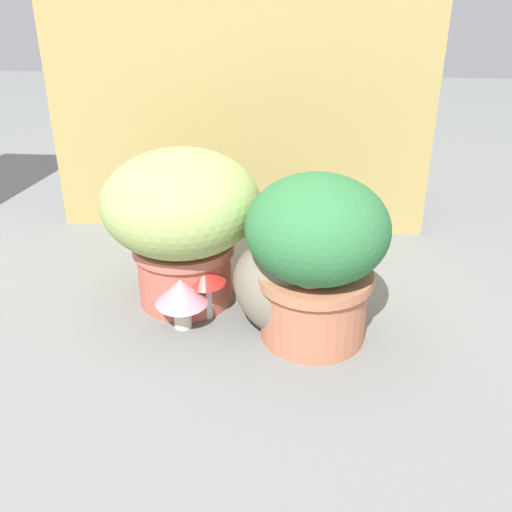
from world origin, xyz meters
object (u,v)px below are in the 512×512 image
(cat, at_px, (282,288))
(mushroom_ornament_red, at_px, (203,278))
(leafy_planter, at_px, (316,253))
(grass_planter, at_px, (182,217))
(mushroom_ornament_pink, at_px, (181,294))

(cat, height_order, mushroom_ornament_red, cat)
(leafy_planter, distance_m, cat, 0.13)
(leafy_planter, xyz_separation_m, cat, (-0.08, 0.01, -0.10))
(grass_planter, distance_m, mushroom_ornament_pink, 0.19)
(mushroom_ornament_pink, bearing_deg, mushroom_ornament_red, 49.32)
(grass_planter, relative_size, cat, 1.15)
(leafy_planter, relative_size, mushroom_ornament_pink, 3.02)
(grass_planter, bearing_deg, mushroom_ornament_pink, -83.42)
(mushroom_ornament_red, bearing_deg, grass_planter, 127.44)
(cat, bearing_deg, grass_planter, 152.46)
(grass_planter, bearing_deg, cat, -27.54)
(leafy_planter, relative_size, cat, 1.14)
(grass_planter, relative_size, mushroom_ornament_pink, 3.02)
(grass_planter, bearing_deg, mushroom_ornament_red, -52.56)
(leafy_planter, height_order, mushroom_ornament_pink, leafy_planter)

